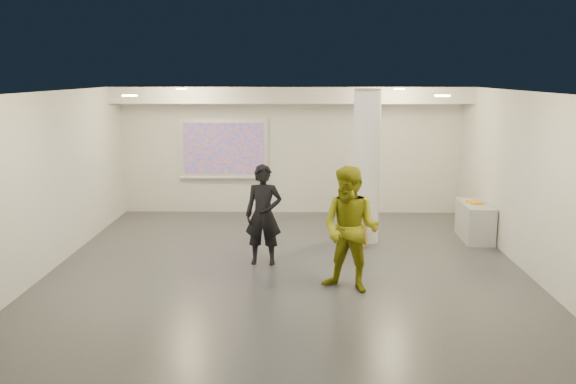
{
  "coord_description": "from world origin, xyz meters",
  "views": [
    {
      "loc": [
        0.22,
        -10.6,
        3.29
      ],
      "look_at": [
        0.0,
        0.4,
        1.25
      ],
      "focal_mm": 40.0,
      "sensor_mm": 36.0,
      "label": 1
    }
  ],
  "objects_px": {
    "column": "(366,167)",
    "credenza": "(475,221)",
    "woman": "(264,215)",
    "projection_screen": "(224,149)",
    "man": "(351,229)"
  },
  "relations": [
    {
      "from": "man",
      "to": "column",
      "type": "bearing_deg",
      "value": 106.24
    },
    {
      "from": "credenza",
      "to": "woman",
      "type": "xyz_separation_m",
      "value": [
        -4.14,
        -1.75,
        0.51
      ]
    },
    {
      "from": "credenza",
      "to": "man",
      "type": "distance_m",
      "value": 4.2
    },
    {
      "from": "column",
      "to": "credenza",
      "type": "distance_m",
      "value": 2.5
    },
    {
      "from": "projection_screen",
      "to": "woman",
      "type": "distance_m",
      "value": 4.42
    },
    {
      "from": "credenza",
      "to": "woman",
      "type": "distance_m",
      "value": 4.52
    },
    {
      "from": "column",
      "to": "woman",
      "type": "height_order",
      "value": "column"
    },
    {
      "from": "projection_screen",
      "to": "credenza",
      "type": "height_order",
      "value": "projection_screen"
    },
    {
      "from": "projection_screen",
      "to": "credenza",
      "type": "distance_m",
      "value": 5.98
    },
    {
      "from": "column",
      "to": "woman",
      "type": "distance_m",
      "value": 2.55
    },
    {
      "from": "column",
      "to": "credenza",
      "type": "relative_size",
      "value": 2.38
    },
    {
      "from": "column",
      "to": "woman",
      "type": "relative_size",
      "value": 1.71
    },
    {
      "from": "woman",
      "to": "projection_screen",
      "type": "bearing_deg",
      "value": 109.78
    },
    {
      "from": "column",
      "to": "projection_screen",
      "type": "height_order",
      "value": "column"
    },
    {
      "from": "man",
      "to": "projection_screen",
      "type": "bearing_deg",
      "value": 141.04
    }
  ]
}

